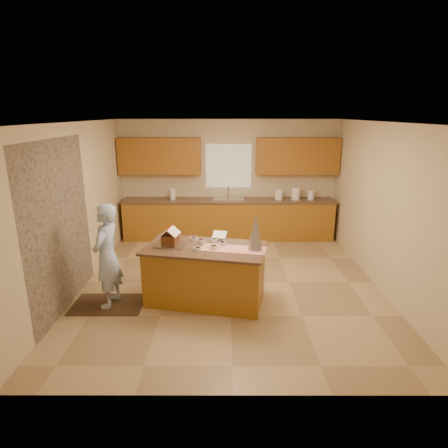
{
  "coord_description": "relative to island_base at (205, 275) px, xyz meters",
  "views": [
    {
      "loc": [
        -0.09,
        -6.04,
        2.84
      ],
      "look_at": [
        -0.1,
        0.2,
        1.0
      ],
      "focal_mm": 30.36,
      "sensor_mm": 36.0,
      "label": 1
    }
  ],
  "objects": [
    {
      "name": "table_runner",
      "position": [
        0.43,
        -0.09,
        0.47
      ],
      "size": [
        1.02,
        0.53,
        0.01
      ],
      "primitive_type": "cube",
      "rotation": [
        0.0,
        0.0,
        -0.2
      ],
      "color": "red",
      "rests_on": "island_top"
    },
    {
      "name": "floor",
      "position": [
        0.39,
        0.66,
        -0.43
      ],
      "size": [
        5.5,
        5.5,
        0.0
      ],
      "primitive_type": "plane",
      "color": "tan",
      "rests_on": "ground"
    },
    {
      "name": "canister_a",
      "position": [
        1.54,
        3.11,
        0.61
      ],
      "size": [
        0.17,
        0.17,
        0.24
      ],
      "primitive_type": "cylinder",
      "color": "white",
      "rests_on": "back_counter_top"
    },
    {
      "name": "back_counter_base",
      "position": [
        0.39,
        3.11,
        0.01
      ],
      "size": [
        4.8,
        0.6,
        0.88
      ],
      "primitive_type": "cube",
      "color": "#95601F",
      "rests_on": "floor"
    },
    {
      "name": "sink",
      "position": [
        0.39,
        3.11,
        0.46
      ],
      "size": [
        0.7,
        0.45,
        0.12
      ],
      "primitive_type": "cube",
      "color": "silver",
      "rests_on": "back_counter_top"
    },
    {
      "name": "boy",
      "position": [
        -1.45,
        -0.14,
        0.38
      ],
      "size": [
        0.47,
        0.63,
        1.58
      ],
      "primitive_type": "imported",
      "rotation": [
        0.0,
        0.0,
        -1.74
      ],
      "color": "#A8C3EF",
      "rests_on": "rug"
    },
    {
      "name": "canister_b",
      "position": [
        1.92,
        3.11,
        0.64
      ],
      "size": [
        0.19,
        0.19,
        0.28
      ],
      "primitive_type": "cylinder",
      "color": "white",
      "rests_on": "back_counter_top"
    },
    {
      "name": "cookbook",
      "position": [
        0.22,
        0.33,
        0.55
      ],
      "size": [
        0.24,
        0.2,
        0.09
      ],
      "primitive_type": "cube",
      "rotation": [
        -1.13,
        0.0,
        -0.2
      ],
      "color": "white",
      "rests_on": "island_top"
    },
    {
      "name": "window_curtain",
      "position": [
        0.39,
        3.38,
        1.22
      ],
      "size": [
        1.05,
        0.03,
        1.0
      ],
      "primitive_type": "cube",
      "color": "white",
      "rests_on": "wall_back"
    },
    {
      "name": "canister_c",
      "position": [
        2.27,
        3.11,
        0.6
      ],
      "size": [
        0.15,
        0.15,
        0.22
      ],
      "primitive_type": "cylinder",
      "color": "white",
      "rests_on": "back_counter_top"
    },
    {
      "name": "rug",
      "position": [
        -1.5,
        -0.14,
        -0.42
      ],
      "size": [
        1.07,
        0.7,
        0.01
      ],
      "primitive_type": "cube",
      "color": "black",
      "rests_on": "floor"
    },
    {
      "name": "tinsel_tree",
      "position": [
        0.75,
        -0.1,
        0.73
      ],
      "size": [
        0.25,
        0.25,
        0.53
      ],
      "primitive_type": "cone",
      "rotation": [
        0.0,
        0.0,
        -0.2
      ],
      "color": "silver",
      "rests_on": "island_top"
    },
    {
      "name": "wall_left",
      "position": [
        -2.11,
        0.66,
        0.92
      ],
      "size": [
        5.5,
        5.5,
        0.0
      ],
      "primitive_type": "plane",
      "color": "beige",
      "rests_on": "floor"
    },
    {
      "name": "paper_towel",
      "position": [
        -0.89,
        3.11,
        0.62
      ],
      "size": [
        0.12,
        0.12,
        0.26
      ],
      "primitive_type": "cylinder",
      "color": "white",
      "rests_on": "back_counter_top"
    },
    {
      "name": "stone_accent",
      "position": [
        -2.09,
        -0.14,
        0.82
      ],
      "size": [
        0.0,
        2.5,
        2.5
      ],
      "primitive_type": "plane",
      "rotation": [
        1.57,
        0.0,
        1.57
      ],
      "color": "gray",
      "rests_on": "wall_left"
    },
    {
      "name": "gingerbread_house",
      "position": [
        -0.53,
        0.06,
        0.59
      ],
      "size": [
        0.31,
        0.32,
        0.27
      ],
      "color": "#593217",
      "rests_on": "baking_tray"
    },
    {
      "name": "upper_cabinet_right",
      "position": [
        1.94,
        3.23,
        1.47
      ],
      "size": [
        1.85,
        0.35,
        0.8
      ],
      "primitive_type": "cube",
      "color": "#93551F",
      "rests_on": "wall_back"
    },
    {
      "name": "baking_tray",
      "position": [
        -0.53,
        0.06,
        0.48
      ],
      "size": [
        0.5,
        0.41,
        0.02
      ],
      "primitive_type": "cube",
      "rotation": [
        0.0,
        0.0,
        -0.2
      ],
      "color": "silver",
      "rests_on": "island_top"
    },
    {
      "name": "upper_cabinet_left",
      "position": [
        -1.16,
        3.23,
        1.47
      ],
      "size": [
        1.85,
        0.35,
        0.8
      ],
      "primitive_type": "cube",
      "color": "#93551F",
      "rests_on": "wall_back"
    },
    {
      "name": "island_base",
      "position": [
        0.0,
        0.0,
        0.0
      ],
      "size": [
        1.88,
        1.2,
        0.85
      ],
      "primitive_type": "cube",
      "rotation": [
        0.0,
        0.0,
        -0.2
      ],
      "color": "#95601F",
      "rests_on": "floor"
    },
    {
      "name": "faucet",
      "position": [
        0.39,
        3.29,
        0.63
      ],
      "size": [
        0.03,
        0.03,
        0.28
      ],
      "primitive_type": "cylinder",
      "color": "silver",
      "rests_on": "back_counter_top"
    },
    {
      "name": "candy_bowls",
      "position": [
        0.03,
        0.11,
        0.49
      ],
      "size": [
        0.58,
        0.6,
        0.05
      ],
      "color": "#FF8278",
      "rests_on": "island_top"
    },
    {
      "name": "wall_back",
      "position": [
        0.39,
        3.41,
        0.92
      ],
      "size": [
        5.5,
        5.5,
        0.0
      ],
      "primitive_type": "plane",
      "color": "beige",
      "rests_on": "floor"
    },
    {
      "name": "wall_right",
      "position": [
        2.89,
        0.66,
        0.92
      ],
      "size": [
        5.5,
        5.5,
        0.0
      ],
      "primitive_type": "plane",
      "color": "beige",
      "rests_on": "floor"
    },
    {
      "name": "island_top",
      "position": [
        0.0,
        0.0,
        0.44
      ],
      "size": [
        1.97,
        1.29,
        0.04
      ],
      "primitive_type": "cube",
      "rotation": [
        0.0,
        0.0,
        -0.2
      ],
      "color": "brown",
      "rests_on": "island_base"
    },
    {
      "name": "ceiling",
      "position": [
        0.39,
        0.66,
        2.27
      ],
      "size": [
        5.5,
        5.5,
        0.0
      ],
      "primitive_type": "plane",
      "color": "silver",
      "rests_on": "floor"
    },
    {
      "name": "back_counter_top",
      "position": [
        0.39,
        3.11,
        0.47
      ],
      "size": [
        4.85,
        0.63,
        0.04
      ],
      "primitive_type": "cube",
      "color": "brown",
      "rests_on": "back_counter_base"
    },
    {
      "name": "wall_front",
      "position": [
        0.39,
        -2.09,
        0.92
      ],
      "size": [
        5.5,
        5.5,
        0.0
      ],
      "primitive_type": "plane",
      "color": "beige",
      "rests_on": "floor"
    }
  ]
}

